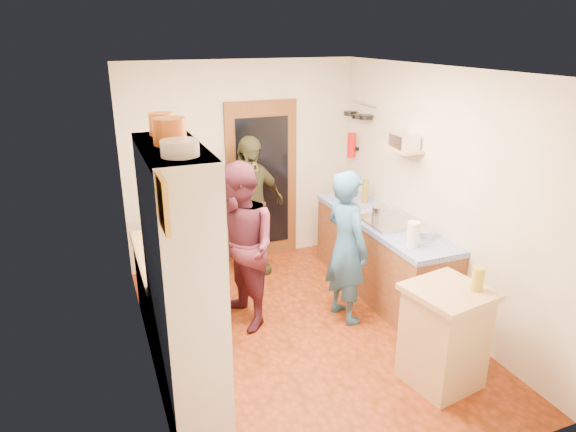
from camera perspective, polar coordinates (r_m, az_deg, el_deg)
floor at (r=5.41m, az=1.59°, el=-12.80°), size 3.00×4.00×0.02m
ceiling at (r=4.57m, az=1.91°, el=16.07°), size 3.00×4.00×0.02m
wall_back at (r=6.65m, az=-5.12°, el=5.75°), size 3.00×0.02×2.60m
wall_front at (r=3.25m, az=16.04°, el=-10.65°), size 3.00×0.02×2.60m
wall_left at (r=4.50m, az=-16.26°, el=-1.98°), size 0.02×4.00×2.60m
wall_right at (r=5.58m, az=16.16°, el=2.26°), size 0.02×4.00×2.60m
door_frame at (r=6.75m, az=-2.92°, el=3.82°), size 0.95×0.06×2.10m
door_glass at (r=6.72m, az=-2.82°, el=3.75°), size 0.70×0.02×1.70m
hutch_body at (r=3.87m, az=-11.59°, el=-8.46°), size 0.40×1.20×2.20m
hutch_top_shelf at (r=3.50m, az=-12.80°, el=7.32°), size 0.40×1.14×0.04m
plate_stack at (r=3.17m, az=-11.93°, el=7.40°), size 0.23×0.23×0.10m
orange_pot_a at (r=3.52m, az=-13.03°, el=9.16°), size 0.22×0.22×0.18m
orange_pot_b at (r=3.87m, az=-13.90°, el=9.91°), size 0.18×0.18×0.16m
left_counter_base at (r=5.30m, az=-12.52°, el=-8.67°), size 0.60×1.40×0.85m
left_counter_top at (r=5.10m, az=-12.89°, el=-4.21°), size 0.64×1.44×0.05m
toaster at (r=4.61m, az=-11.40°, el=-5.05°), size 0.29×0.22×0.20m
kettle at (r=4.94m, az=-13.32°, el=-3.71°), size 0.18×0.18×0.16m
orange_bowl at (r=5.15m, az=-12.21°, el=-3.10°), size 0.22×0.22×0.08m
chopping_board at (r=5.55m, az=-13.56°, el=-1.85°), size 0.34×0.28×0.02m
right_counter_base at (r=6.10m, az=10.23°, el=-4.59°), size 0.60×2.20×0.84m
right_counter_top at (r=5.93m, az=10.49°, el=-0.63°), size 0.62×2.22×0.06m
hob at (r=5.80m, az=11.23°, el=-0.61°), size 0.55×0.58×0.04m
pot_on_hob at (r=5.85m, az=10.19°, el=0.48°), size 0.19×0.19×0.12m
bottle_a at (r=6.27m, az=6.68°, el=2.29°), size 0.08×0.08×0.26m
bottle_b at (r=6.50m, az=6.90°, el=2.87°), size 0.08×0.08×0.26m
bottle_c at (r=6.42m, az=8.58°, el=2.75°), size 0.09×0.09×0.29m
paper_towel at (r=5.18m, az=13.74°, el=-2.02°), size 0.12×0.12×0.26m
mixing_bowl at (r=5.49m, az=14.76°, el=-1.84°), size 0.27×0.27×0.09m
island_base at (r=4.70m, az=16.91°, el=-12.95°), size 0.63×0.63×0.86m
island_top at (r=4.48m, az=17.49°, el=-8.03°), size 0.71×0.71×0.05m
cutting_board at (r=4.47m, az=16.59°, el=-7.85°), size 0.39×0.33×0.02m
oil_jar at (r=4.49m, az=20.34°, el=-6.55°), size 0.11×0.11×0.20m
pan_rail at (r=6.64m, az=8.38°, el=12.19°), size 0.02×0.65×0.02m
pan_hang_a at (r=6.47m, az=8.63°, el=10.82°), size 0.18×0.18×0.05m
pan_hang_b at (r=6.65m, az=7.75°, el=10.92°), size 0.16×0.16×0.05m
pan_hang_c at (r=6.82m, az=6.93°, el=11.27°), size 0.17×0.17×0.05m
wall_shelf at (r=5.75m, az=12.72°, el=7.21°), size 0.26×0.42×0.03m
radio at (r=5.73m, az=12.79°, el=8.08°), size 0.25×0.32×0.15m
ext_bracket at (r=6.89m, az=7.49°, el=7.44°), size 0.06×0.10×0.04m
fire_extinguisher at (r=6.86m, az=7.06°, el=7.82°), size 0.11×0.11×0.32m
picture_frame at (r=2.79m, az=-13.72°, el=1.33°), size 0.03×0.25×0.30m
person_hob at (r=5.33m, az=6.94°, el=-3.48°), size 0.48×0.65×1.63m
person_left at (r=5.21m, az=-5.26°, el=-3.32°), size 0.82×0.96×1.73m
person_back at (r=6.29m, az=-4.23°, el=0.97°), size 1.12×0.73×1.76m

